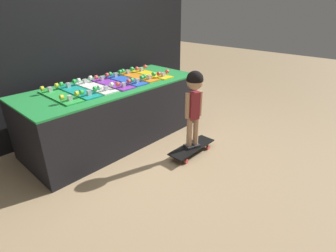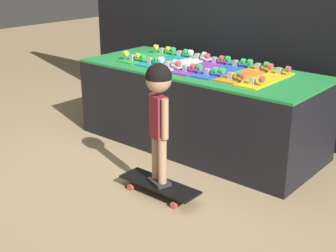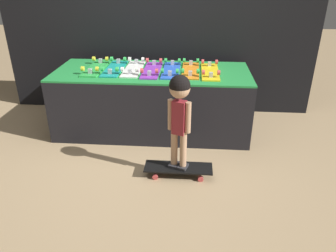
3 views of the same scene
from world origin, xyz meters
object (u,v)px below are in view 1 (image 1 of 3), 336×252
Objects in this scene: skateboard_green_on_rack at (60,95)px; child at (194,96)px; skateboard_blue_on_rack at (126,79)px; skateboard_on_floor at (192,148)px; skateboard_orange_on_rack at (138,76)px; skateboard_teal_on_rack at (78,91)px; skateboard_yellow_on_rack at (152,73)px; skateboard_white_on_rack at (95,86)px; skateboard_purple_on_rack at (112,83)px.

skateboard_green_on_rack is 1.43m from child.
skateboard_blue_on_rack reaches higher than skateboard_on_floor.
skateboard_orange_on_rack is (1.10, 0.00, 0.00)m from skateboard_green_on_rack.
skateboard_green_on_rack is at bearing 179.19° from skateboard_blue_on_rack.
skateboard_teal_on_rack is 1.10m from skateboard_yellow_on_rack.
skateboard_orange_on_rack is 1.00× the size of skateboard_yellow_on_rack.
child is at bearing -45.00° from skateboard_on_floor.
skateboard_blue_on_rack is 1.00× the size of skateboard_orange_on_rack.
skateboard_green_on_rack is 0.44m from skateboard_white_on_rack.
skateboard_purple_on_rack is (0.44, -0.03, 0.00)m from skateboard_teal_on_rack.
skateboard_on_floor is (0.36, -0.97, -0.68)m from skateboard_purple_on_rack.
skateboard_white_on_rack reaches higher than skateboard_on_floor.
skateboard_on_floor is at bearing -51.49° from skateboard_teal_on_rack.
skateboard_teal_on_rack is at bearing 1.41° from skateboard_green_on_rack.
child is at bearing -107.14° from skateboard_yellow_on_rack.
skateboard_teal_on_rack is 0.44m from skateboard_purple_on_rack.
skateboard_blue_on_rack is at bearing -176.04° from skateboard_orange_on_rack.
skateboard_purple_on_rack and skateboard_blue_on_rack have the same top height.
skateboard_orange_on_rack is at bearing 0.14° from skateboard_green_on_rack.
skateboard_green_on_rack is at bearing -178.95° from skateboard_white_on_rack.
child reaches higher than skateboard_on_floor.
skateboard_orange_on_rack is 1.01× the size of skateboard_on_floor.
skateboard_yellow_on_rack is (1.10, -0.04, 0.00)m from skateboard_teal_on_rack.
child reaches higher than skateboard_green_on_rack.
skateboard_yellow_on_rack is (0.44, -0.02, 0.00)m from skateboard_blue_on_rack.
skateboard_white_on_rack is at bearing 119.93° from skateboard_on_floor.
skateboard_white_on_rack is 1.00× the size of skateboard_purple_on_rack.
skateboard_teal_on_rack is 1.45m from skateboard_on_floor.
skateboard_green_on_rack is 0.22m from skateboard_teal_on_rack.
skateboard_green_on_rack and skateboard_yellow_on_rack have the same top height.
skateboard_on_floor is at bearing -44.44° from skateboard_green_on_rack.
skateboard_white_on_rack is 1.00× the size of skateboard_blue_on_rack.
skateboard_blue_on_rack is (0.66, -0.02, 0.00)m from skateboard_teal_on_rack.
skateboard_blue_on_rack is at bearing -2.68° from skateboard_white_on_rack.
child is at bearing -60.07° from skateboard_white_on_rack.
skateboard_teal_on_rack and skateboard_purple_on_rack have the same top height.
skateboard_purple_on_rack is at bearing 179.34° from skateboard_yellow_on_rack.
skateboard_teal_on_rack is at bearing 178.01° from skateboard_yellow_on_rack.
child is at bearing -51.49° from skateboard_teal_on_rack.
child is (1.02, -1.00, -0.03)m from skateboard_green_on_rack.
skateboard_yellow_on_rack is (0.88, -0.04, 0.00)m from skateboard_white_on_rack.
skateboard_teal_on_rack is at bearing 147.29° from child.
skateboard_white_on_rack and skateboard_yellow_on_rack have the same top height.
skateboard_green_on_rack is at bearing -179.86° from skateboard_orange_on_rack.
skateboard_purple_on_rack is at bearing -8.57° from skateboard_white_on_rack.
skateboard_green_on_rack is 1.00× the size of skateboard_teal_on_rack.
child is (-0.08, -1.00, -0.03)m from skateboard_orange_on_rack.
skateboard_blue_on_rack is 1.01× the size of skateboard_on_floor.
skateboard_orange_on_rack is at bearing -0.46° from skateboard_white_on_rack.
skateboard_blue_on_rack is at bearing -0.81° from skateboard_green_on_rack.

